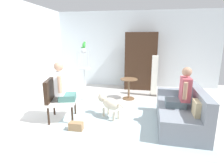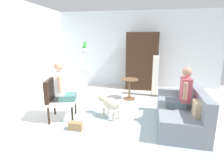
{
  "view_description": "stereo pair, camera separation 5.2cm",
  "coord_description": "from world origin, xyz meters",
  "px_view_note": "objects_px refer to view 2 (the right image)",
  "views": [
    {
      "loc": [
        0.35,
        -3.89,
        1.81
      ],
      "look_at": [
        -0.26,
        -0.17,
        0.91
      ],
      "focal_mm": 29.09,
      "sensor_mm": 36.0,
      "label": 1
    },
    {
      "loc": [
        0.4,
        -3.88,
        1.81
      ],
      "look_at": [
        -0.26,
        -0.17,
        0.91
      ],
      "focal_mm": 29.09,
      "sensor_mm": 36.0,
      "label": 2
    }
  ],
  "objects_px": {
    "couch": "(182,113)",
    "person_on_armchair": "(62,85)",
    "person_on_couch": "(182,92)",
    "handbag": "(76,126)",
    "round_end_table": "(130,87)",
    "bird_cage_stand": "(85,73)",
    "armoire_cabinet": "(142,61)",
    "parrot": "(85,45)",
    "dog": "(109,103)",
    "armchair": "(56,96)",
    "column_lamp": "(155,76)"
  },
  "relations": [
    {
      "from": "round_end_table",
      "to": "armoire_cabinet",
      "type": "relative_size",
      "value": 0.31
    },
    {
      "from": "round_end_table",
      "to": "handbag",
      "type": "bearing_deg",
      "value": -113.19
    },
    {
      "from": "handbag",
      "to": "round_end_table",
      "type": "bearing_deg",
      "value": 66.81
    },
    {
      "from": "couch",
      "to": "column_lamp",
      "type": "relative_size",
      "value": 1.32
    },
    {
      "from": "column_lamp",
      "to": "person_on_armchair",
      "type": "bearing_deg",
      "value": -135.07
    },
    {
      "from": "parrot",
      "to": "person_on_couch",
      "type": "bearing_deg",
      "value": -29.92
    },
    {
      "from": "person_on_armchair",
      "to": "handbag",
      "type": "relative_size",
      "value": 3.09
    },
    {
      "from": "dog",
      "to": "bird_cage_stand",
      "type": "height_order",
      "value": "bird_cage_stand"
    },
    {
      "from": "armchair",
      "to": "bird_cage_stand",
      "type": "xyz_separation_m",
      "value": [
        0.17,
        1.56,
        0.27
      ]
    },
    {
      "from": "couch",
      "to": "round_end_table",
      "type": "relative_size",
      "value": 2.7
    },
    {
      "from": "bird_cage_stand",
      "to": "parrot",
      "type": "xyz_separation_m",
      "value": [
        0.02,
        -0.0,
        0.82
      ]
    },
    {
      "from": "column_lamp",
      "to": "dog",
      "type": "bearing_deg",
      "value": -121.41
    },
    {
      "from": "couch",
      "to": "column_lamp",
      "type": "bearing_deg",
      "value": 102.71
    },
    {
      "from": "dog",
      "to": "armchair",
      "type": "bearing_deg",
      "value": -164.73
    },
    {
      "from": "dog",
      "to": "handbag",
      "type": "distance_m",
      "value": 0.96
    },
    {
      "from": "couch",
      "to": "handbag",
      "type": "height_order",
      "value": "couch"
    },
    {
      "from": "person_on_couch",
      "to": "armoire_cabinet",
      "type": "bearing_deg",
      "value": 106.64
    },
    {
      "from": "person_on_armchair",
      "to": "dog",
      "type": "xyz_separation_m",
      "value": [
        1.01,
        0.28,
        -0.46
      ]
    },
    {
      "from": "parrot",
      "to": "armoire_cabinet",
      "type": "bearing_deg",
      "value": 41.76
    },
    {
      "from": "person_on_armchair",
      "to": "parrot",
      "type": "distance_m",
      "value": 1.73
    },
    {
      "from": "person_on_couch",
      "to": "round_end_table",
      "type": "height_order",
      "value": "person_on_couch"
    },
    {
      "from": "dog",
      "to": "handbag",
      "type": "relative_size",
      "value": 2.46
    },
    {
      "from": "bird_cage_stand",
      "to": "armoire_cabinet",
      "type": "distance_m",
      "value": 2.23
    },
    {
      "from": "couch",
      "to": "armchair",
      "type": "relative_size",
      "value": 1.83
    },
    {
      "from": "couch",
      "to": "round_end_table",
      "type": "bearing_deg",
      "value": 128.04
    },
    {
      "from": "dog",
      "to": "handbag",
      "type": "bearing_deg",
      "value": -126.43
    },
    {
      "from": "armchair",
      "to": "armoire_cabinet",
      "type": "relative_size",
      "value": 0.46
    },
    {
      "from": "round_end_table",
      "to": "column_lamp",
      "type": "height_order",
      "value": "column_lamp"
    },
    {
      "from": "person_on_armchair",
      "to": "bird_cage_stand",
      "type": "relative_size",
      "value": 0.57
    },
    {
      "from": "couch",
      "to": "armchair",
      "type": "xyz_separation_m",
      "value": [
        -2.75,
        -0.13,
        0.25
      ]
    },
    {
      "from": "person_on_armchair",
      "to": "armoire_cabinet",
      "type": "distance_m",
      "value": 3.44
    },
    {
      "from": "dog",
      "to": "bird_cage_stand",
      "type": "bearing_deg",
      "value": 128.26
    },
    {
      "from": "couch",
      "to": "person_on_armchair",
      "type": "bearing_deg",
      "value": -177.92
    },
    {
      "from": "bird_cage_stand",
      "to": "parrot",
      "type": "distance_m",
      "value": 0.82
    },
    {
      "from": "couch",
      "to": "armoire_cabinet",
      "type": "xyz_separation_m",
      "value": [
        -0.91,
        2.89,
        0.72
      ]
    },
    {
      "from": "armoire_cabinet",
      "to": "dog",
      "type": "bearing_deg",
      "value": -104.14
    },
    {
      "from": "couch",
      "to": "person_on_couch",
      "type": "distance_m",
      "value": 0.47
    },
    {
      "from": "round_end_table",
      "to": "bird_cage_stand",
      "type": "distance_m",
      "value": 1.42
    },
    {
      "from": "couch",
      "to": "person_on_armchair",
      "type": "height_order",
      "value": "person_on_armchair"
    },
    {
      "from": "bird_cage_stand",
      "to": "handbag",
      "type": "bearing_deg",
      "value": -77.7
    },
    {
      "from": "person_on_couch",
      "to": "armoire_cabinet",
      "type": "relative_size",
      "value": 0.41
    },
    {
      "from": "person_on_armchair",
      "to": "round_end_table",
      "type": "xyz_separation_m",
      "value": [
        1.37,
        1.67,
        -0.42
      ]
    },
    {
      "from": "bird_cage_stand",
      "to": "column_lamp",
      "type": "bearing_deg",
      "value": 16.2
    },
    {
      "from": "bird_cage_stand",
      "to": "handbag",
      "type": "xyz_separation_m",
      "value": [
        0.43,
        -1.99,
        -0.73
      ]
    },
    {
      "from": "bird_cage_stand",
      "to": "parrot",
      "type": "bearing_deg",
      "value": -0.0
    },
    {
      "from": "person_on_armchair",
      "to": "handbag",
      "type": "xyz_separation_m",
      "value": [
        0.46,
        -0.46,
        -0.73
      ]
    },
    {
      "from": "armchair",
      "to": "handbag",
      "type": "distance_m",
      "value": 0.87
    },
    {
      "from": "couch",
      "to": "armoire_cabinet",
      "type": "distance_m",
      "value": 3.12
    },
    {
      "from": "column_lamp",
      "to": "parrot",
      "type": "bearing_deg",
      "value": -163.65
    },
    {
      "from": "person_on_armchair",
      "to": "person_on_couch",
      "type": "bearing_deg",
      "value": 1.69
    }
  ]
}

